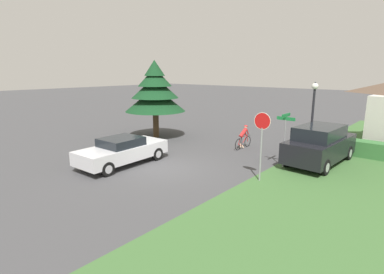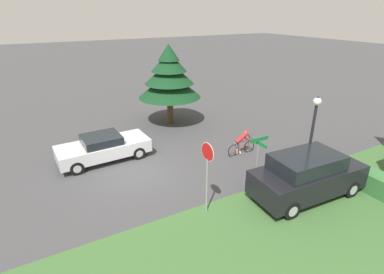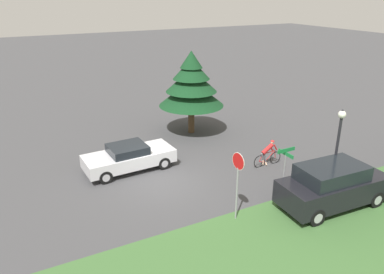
% 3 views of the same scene
% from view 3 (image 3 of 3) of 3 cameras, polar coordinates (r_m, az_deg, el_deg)
% --- Properties ---
extents(ground_plane, '(140.00, 140.00, 0.00)m').
position_cam_3_polar(ground_plane, '(18.37, -4.65, -6.93)').
color(ground_plane, '#424244').
extents(sedan_left_lane, '(2.09, 4.68, 1.37)m').
position_cam_3_polar(sedan_left_lane, '(19.56, -9.58, -3.04)').
color(sedan_left_lane, silver).
rests_on(sedan_left_lane, ground).
extents(cyclist, '(0.44, 1.75, 1.41)m').
position_cam_3_polar(cyclist, '(20.17, 11.46, -2.48)').
color(cyclist, black).
rests_on(cyclist, ground).
extents(parked_suv_right, '(2.22, 4.91, 1.94)m').
position_cam_3_polar(parked_suv_right, '(17.12, 20.64, -6.94)').
color(parked_suv_right, black).
rests_on(parked_suv_right, ground).
extents(stop_sign, '(0.71, 0.08, 2.93)m').
position_cam_3_polar(stop_sign, '(14.75, 6.98, -5.49)').
color(stop_sign, gray).
rests_on(stop_sign, ground).
extents(street_lamp, '(0.34, 0.34, 4.04)m').
position_cam_3_polar(street_lamp, '(17.46, 21.42, -0.10)').
color(street_lamp, black).
rests_on(street_lamp, ground).
extents(street_name_sign, '(0.90, 0.90, 2.62)m').
position_cam_3_polar(street_name_sign, '(16.26, 13.94, -4.30)').
color(street_name_sign, gray).
rests_on(street_name_sign, ground).
extents(conifer_tall_near, '(4.14, 4.14, 5.30)m').
position_cam_3_polar(conifer_tall_near, '(23.71, -0.11, 7.95)').
color(conifer_tall_near, '#4C3823').
rests_on(conifer_tall_near, ground).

